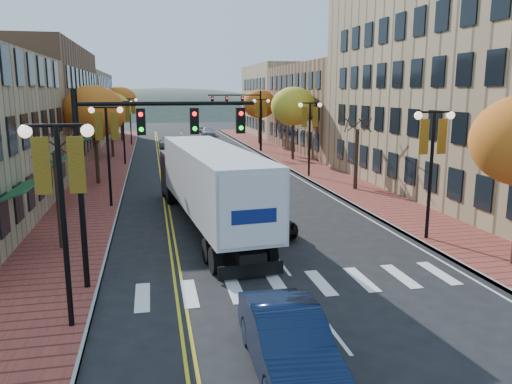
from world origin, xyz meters
TOP-DOWN VIEW (x-y plane):
  - ground at (0.00, 0.00)m, footprint 200.00×200.00m
  - sidewalk_left at (-9.00, 32.50)m, footprint 4.00×85.00m
  - sidewalk_right at (9.00, 32.50)m, footprint 4.00×85.00m
  - building_left_mid at (-17.00, 36.00)m, footprint 12.00×24.00m
  - building_left_far at (-17.00, 61.00)m, footprint 12.00×26.00m
  - building_right_near at (18.50, 16.00)m, footprint 15.00×28.00m
  - building_right_mid at (18.50, 42.00)m, footprint 15.00×24.00m
  - building_right_far at (18.50, 64.00)m, footprint 15.00×20.00m
  - tree_left_a at (-9.00, 8.00)m, footprint 0.28×0.28m
  - tree_left_b at (-9.00, 24.00)m, footprint 4.48×4.48m
  - tree_left_c at (-9.00, 40.00)m, footprint 4.16×4.16m
  - tree_left_d at (-9.00, 58.00)m, footprint 4.61×4.61m
  - tree_right_b at (9.00, 18.00)m, footprint 0.28×0.28m
  - tree_right_c at (9.00, 34.00)m, footprint 4.48×4.48m
  - tree_right_d at (9.00, 50.00)m, footprint 4.35×4.35m
  - lamp_left_a at (-7.50, 0.00)m, footprint 1.96×0.36m
  - lamp_left_b at (-7.50, 16.00)m, footprint 1.96×0.36m
  - lamp_left_c at (-7.50, 34.00)m, footprint 1.96×0.36m
  - lamp_left_d at (-7.50, 52.00)m, footprint 1.96×0.36m
  - lamp_right_a at (7.50, 6.00)m, footprint 1.96×0.36m
  - lamp_right_b at (7.50, 24.00)m, footprint 1.96×0.36m
  - lamp_right_c at (7.50, 42.00)m, footprint 1.96×0.36m
  - traffic_mast_near at (-5.48, 3.00)m, footprint 6.10×0.35m
  - traffic_mast_far at (5.48, 42.00)m, footprint 6.10×0.34m
  - semi_truck at (-2.31, 10.69)m, footprint 4.32×17.09m
  - navy_sedan at (-1.86, -3.45)m, footprint 1.81×5.04m
  - black_suv at (0.50, 8.79)m, footprint 2.38×4.44m
  - car_far_white at (-3.09, 49.42)m, footprint 2.13×4.38m
  - car_far_silver at (3.81, 64.30)m, footprint 1.97×4.72m
  - car_far_oncoming at (3.45, 72.93)m, footprint 1.87×4.14m

SIDE VIEW (x-z plane):
  - ground at x=0.00m, z-range 0.00..0.00m
  - sidewalk_left at x=-9.00m, z-range 0.00..0.15m
  - sidewalk_right at x=9.00m, z-range 0.00..0.15m
  - black_suv at x=0.50m, z-range 0.00..1.19m
  - car_far_oncoming at x=3.45m, z-range 0.00..1.32m
  - car_far_silver at x=3.81m, z-range 0.00..1.36m
  - car_far_white at x=-3.09m, z-range 0.00..1.44m
  - navy_sedan at x=-1.86m, z-range 0.00..1.65m
  - tree_left_a at x=-9.00m, z-range 0.15..4.35m
  - tree_right_b at x=9.00m, z-range 0.15..4.35m
  - semi_truck at x=-2.31m, z-range 0.36..4.58m
  - lamp_left_a at x=-7.50m, z-range 1.27..7.32m
  - lamp_left_b at x=-7.50m, z-range 1.27..7.32m
  - lamp_left_c at x=-7.50m, z-range 1.27..7.32m
  - lamp_left_d at x=-7.50m, z-range 1.27..7.32m
  - lamp_right_a at x=7.50m, z-range 1.27..7.32m
  - lamp_right_b at x=7.50m, z-range 1.27..7.32m
  - lamp_right_c at x=7.50m, z-range 1.27..7.32m
  - building_left_far at x=-17.00m, z-range 0.00..9.50m
  - traffic_mast_near at x=-5.48m, z-range 1.42..8.42m
  - traffic_mast_far at x=5.48m, z-range 1.42..8.42m
  - building_right_mid at x=18.50m, z-range 0.00..10.00m
  - tree_left_c at x=-9.00m, z-range 1.71..8.40m
  - tree_right_d at x=9.00m, z-range 1.79..8.79m
  - tree_left_b at x=-9.00m, z-range 1.84..9.05m
  - tree_right_c at x=9.00m, z-range 1.84..9.05m
  - building_left_mid at x=-17.00m, z-range 0.00..11.00m
  - building_right_far at x=18.50m, z-range 0.00..11.00m
  - tree_left_d at x=-9.00m, z-range 1.89..9.31m
  - building_right_near at x=18.50m, z-range 0.00..15.00m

